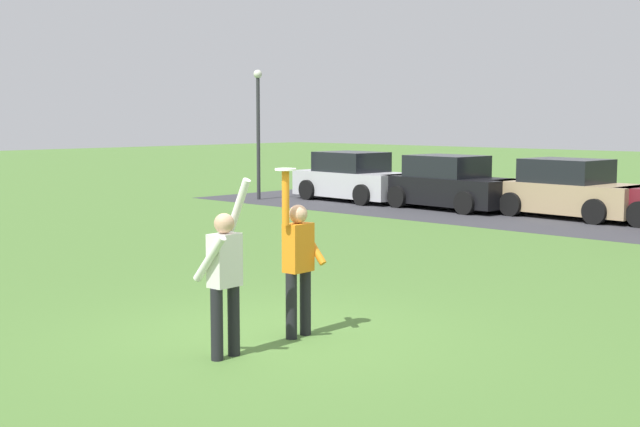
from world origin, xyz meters
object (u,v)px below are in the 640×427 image
parked_car_black (449,184)px  lamppost_by_lot (258,121)px  frisbee_disc (285,169)px  person_defender (225,272)px  parked_car_silver (353,178)px  person_catcher (298,259)px  parked_car_tan (569,191)px

parked_car_black → lamppost_by_lot: 6.83m
lamppost_by_lot → frisbee_disc: bearing=-41.1°
person_defender → parked_car_silver: person_defender is taller
parked_car_silver → lamppost_by_lot: size_ratio=0.99×
person_defender → parked_car_black: 16.75m
person_catcher → lamppost_by_lot: size_ratio=0.49×
frisbee_disc → parked_car_silver: (-11.21, 13.88, -1.37)m
person_defender → parked_car_tan: (-3.87, 15.39, -0.25)m
frisbee_disc → parked_car_silver: frisbee_disc is taller
frisbee_disc → lamppost_by_lot: 18.26m
person_defender → parked_car_silver: (-11.26, 14.89, -0.25)m
person_catcher → parked_car_black: 15.63m
person_catcher → parked_car_tan: size_ratio=0.49×
parked_car_silver → parked_car_black: bearing=4.8°
person_defender → frisbee_disc: size_ratio=7.97×
person_defender → parked_car_black: bearing=23.4°
parked_car_black → parked_car_tan: bearing=10.3°
person_catcher → person_defender: person_catcher is taller
parked_car_tan → parked_car_black: bearing=-169.7°
person_defender → frisbee_disc: frisbee_disc is taller
parked_car_black → lamppost_by_lot: size_ratio=0.99×
frisbee_disc → parked_car_silver: bearing=128.9°
frisbee_disc → lamppost_by_lot: bearing=138.9°
frisbee_disc → parked_car_tan: 14.94m
frisbee_disc → person_defender: bearing=-86.7°
parked_car_black → parked_car_silver: bearing=-175.2°
frisbee_disc → parked_car_tan: (-3.82, 14.38, -1.37)m
person_catcher → frisbee_disc: bearing=0.0°
person_catcher → parked_car_tan: bearing=-168.3°
lamppost_by_lot → person_catcher: bearing=-40.6°
parked_car_black → lamppost_by_lot: bearing=-159.1°
person_catcher → frisbee_disc: (0.01, -0.22, 1.11)m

